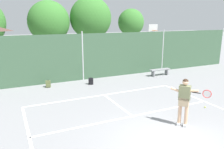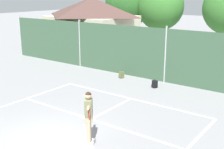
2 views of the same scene
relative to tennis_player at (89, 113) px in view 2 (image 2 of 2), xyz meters
The scene contains 8 objects.
ground_plane 1.92m from the tennis_player, 144.75° to the right, with size 120.00×120.00×0.00m, color gray.
court_markings 1.71m from the tennis_player, 168.55° to the right, with size 8.30×11.10×0.01m.
chainlink_fence 8.21m from the tennis_player, 99.00° to the left, with size 26.09×0.09×3.21m.
clubhouse_building 15.61m from the tennis_player, 129.73° to the left, with size 6.83×5.56×4.60m.
treeline_backdrop 20.25m from the tennis_player, 99.39° to the left, with size 24.83×4.55×6.57m.
tennis_player is the anchor object (origin of this frame).
backpack_olive 8.26m from the tennis_player, 117.07° to the left, with size 0.31×0.29×0.46m.
backpack_black 6.98m from the tennis_player, 100.06° to the left, with size 0.31×0.29×0.46m.
Camera 2 is at (7.32, -5.97, 4.96)m, focal length 47.63 mm.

